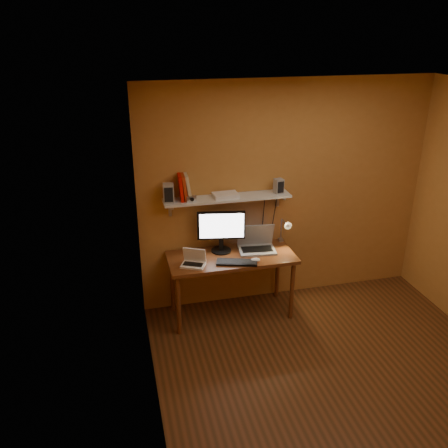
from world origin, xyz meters
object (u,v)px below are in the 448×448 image
object	(u,v)px
desk	(231,263)
monitor	(221,229)
laptop	(256,243)
shelf_camera	(191,199)
router	(225,195)
keyboard	(237,262)
mouse	(255,260)
wall_shelf	(227,198)
netbook	(194,260)
speaker_left	(169,193)
desk_lamp	(285,228)
speaker_right	(279,186)

from	to	relation	value
desk	monitor	bearing A→B (deg)	120.09
laptop	shelf_camera	xyz separation A→B (m)	(-0.73, 0.03, 0.58)
desk	router	bearing A→B (deg)	97.16
desk	keyboard	distance (m)	0.21
keyboard	mouse	distance (m)	0.21
wall_shelf	keyboard	xyz separation A→B (m)	(0.01, -0.37, -0.60)
monitor	laptop	distance (m)	0.44
netbook	keyboard	size ratio (longest dim) A/B	0.68
speaker_left	laptop	bearing A→B (deg)	1.87
wall_shelf	desk_lamp	size ratio (longest dim) A/B	3.73
netbook	speaker_right	bearing A→B (deg)	41.66
keyboard	desk_lamp	distance (m)	0.74
monitor	wall_shelf	bearing A→B (deg)	41.23
wall_shelf	mouse	world-z (taller)	wall_shelf
monitor	netbook	distance (m)	0.49
monitor	speaker_right	xyz separation A→B (m)	(0.66, 0.03, 0.44)
monitor	mouse	xyz separation A→B (m)	(0.30, -0.33, -0.25)
speaker_left	shelf_camera	xyz separation A→B (m)	(0.23, -0.05, -0.07)
laptop	desk_lamp	distance (m)	0.37
desk	speaker_left	distance (m)	1.05
desk_lamp	speaker_right	world-z (taller)	speaker_right
router	monitor	bearing A→B (deg)	-143.49
mouse	speaker_right	bearing A→B (deg)	51.35
wall_shelf	laptop	world-z (taller)	wall_shelf
netbook	router	bearing A→B (deg)	61.16
wall_shelf	netbook	size ratio (longest dim) A/B	4.73
monitor	shelf_camera	size ratio (longest dim) A/B	4.52
keyboard	speaker_right	size ratio (longest dim) A/B	2.64
shelf_camera	mouse	bearing A→B (deg)	-27.19
desk	speaker_right	size ratio (longest dim) A/B	8.53
speaker_left	speaker_right	bearing A→B (deg)	6.49
desk	laptop	bearing A→B (deg)	17.77
speaker_left	wall_shelf	bearing A→B (deg)	7.82
mouse	desk	bearing A→B (deg)	145.40
laptop	router	size ratio (longest dim) A/B	1.62
wall_shelf	speaker_left	xyz separation A→B (m)	(-0.64, -0.01, 0.12)
netbook	mouse	world-z (taller)	netbook
monitor	desk_lamp	size ratio (longest dim) A/B	1.40
wall_shelf	speaker_right	size ratio (longest dim) A/B	8.53
shelf_camera	router	bearing A→B (deg)	7.75
keyboard	mouse	size ratio (longest dim) A/B	4.16
mouse	router	distance (m)	0.77
mouse	speaker_left	world-z (taller)	speaker_left
monitor	router	xyz separation A→B (m)	(0.06, 0.04, 0.38)
shelf_camera	speaker_left	bearing A→B (deg)	168.92
wall_shelf	shelf_camera	distance (m)	0.42
laptop	speaker_right	xyz separation A→B (m)	(0.26, 0.08, 0.63)
mouse	speaker_right	world-z (taller)	speaker_right
laptop	router	distance (m)	0.67
netbook	monitor	bearing A→B (deg)	60.91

